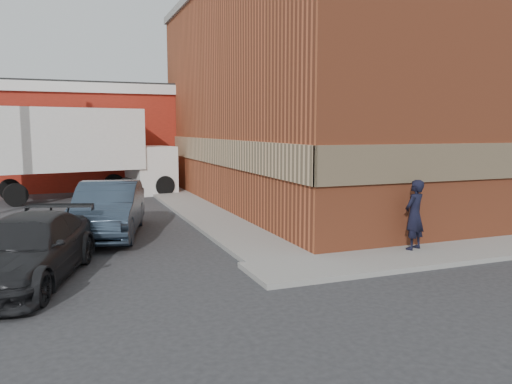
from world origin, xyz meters
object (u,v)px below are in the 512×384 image
object	(u,v)px
suv_b	(26,250)
warehouse	(28,136)
brick_building	(361,96)
man	(414,215)
box_truck	(86,147)
sedan	(108,209)

from	to	relation	value
suv_b	warehouse	bearing A→B (deg)	110.67
brick_building	man	world-z (taller)	brick_building
brick_building	warehouse	xyz separation A→B (m)	(-14.50, 11.00, -1.87)
man	box_truck	distance (m)	15.92
brick_building	man	bearing A→B (deg)	-114.90
sedan	warehouse	bearing A→B (deg)	114.18
man	brick_building	bearing A→B (deg)	-137.64
brick_building	suv_b	size ratio (longest dim) A/B	3.85
man	sedan	size ratio (longest dim) A/B	0.37
sedan	box_truck	distance (m)	9.13
man	suv_b	size ratio (longest dim) A/B	0.38
sedan	box_truck	size ratio (longest dim) A/B	0.57
man	box_truck	world-z (taller)	box_truck
sedan	suv_b	size ratio (longest dim) A/B	1.03
warehouse	man	world-z (taller)	warehouse
warehouse	man	bearing A→B (deg)	-63.59
brick_building	suv_b	xyz separation A→B (m)	(-13.47, -8.50, -4.00)
box_truck	suv_b	bearing A→B (deg)	-108.42
brick_building	sedan	world-z (taller)	brick_building
man	sedan	xyz separation A→B (m)	(-7.12, 5.07, -0.21)
warehouse	sedan	distance (m)	15.76
warehouse	man	size ratio (longest dim) A/B	9.08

